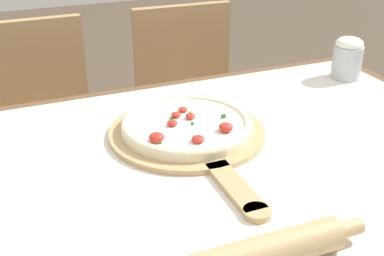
% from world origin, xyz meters
% --- Properties ---
extents(dining_table, '(1.29, 0.91, 0.77)m').
position_xyz_m(dining_table, '(0.00, 0.00, 0.65)').
color(dining_table, brown).
rests_on(dining_table, ground_plane).
extents(towel_cloth, '(1.21, 0.83, 0.00)m').
position_xyz_m(towel_cloth, '(0.00, 0.00, 0.77)').
color(towel_cloth, silver).
rests_on(towel_cloth, dining_table).
extents(pizza_peel, '(0.35, 0.52, 0.01)m').
position_xyz_m(pizza_peel, '(-0.03, 0.11, 0.78)').
color(pizza_peel, tan).
rests_on(pizza_peel, towel_cloth).
extents(pizza, '(0.29, 0.29, 0.04)m').
position_xyz_m(pizza, '(-0.03, 0.13, 0.80)').
color(pizza, beige).
rests_on(pizza, pizza_peel).
extents(chair_left, '(0.41, 0.41, 0.88)m').
position_xyz_m(chair_left, '(-0.31, 0.80, 0.51)').
color(chair_left, tan).
rests_on(chair_left, ground_plane).
extents(chair_right, '(0.41, 0.41, 0.88)m').
position_xyz_m(chair_right, '(0.25, 0.80, 0.51)').
color(chair_right, tan).
rests_on(chair_right, ground_plane).
extents(flour_cup, '(0.08, 0.08, 0.12)m').
position_xyz_m(flour_cup, '(0.52, 0.28, 0.83)').
color(flour_cup, '#B2B7BC').
rests_on(flour_cup, towel_cloth).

